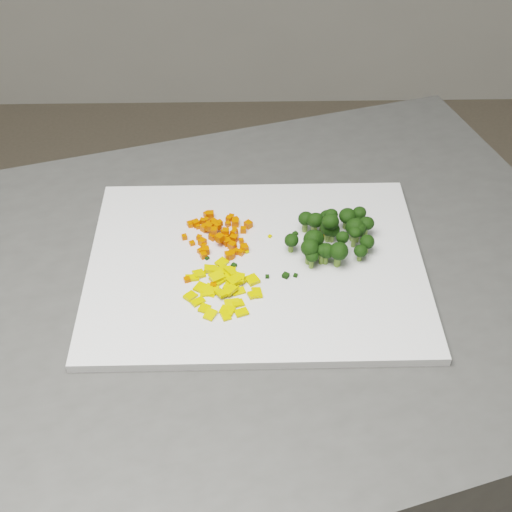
{
  "coord_description": "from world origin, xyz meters",
  "views": [
    {
      "loc": [
        0.04,
        -0.71,
        1.54
      ],
      "look_at": [
        0.05,
        -0.02,
        0.92
      ],
      "focal_mm": 50.0,
      "sensor_mm": 36.0,
      "label": 1
    }
  ],
  "objects_px": {
    "carrot_pile": "(219,228)",
    "broccoli_pile": "(333,228)",
    "cutting_board": "(256,265)",
    "counter_block": "(230,473)",
    "pepper_pile": "(230,284)"
  },
  "relations": [
    {
      "from": "cutting_board",
      "to": "pepper_pile",
      "type": "height_order",
      "value": "pepper_pile"
    },
    {
      "from": "cutting_board",
      "to": "pepper_pile",
      "type": "relative_size",
      "value": 3.88
    },
    {
      "from": "counter_block",
      "to": "carrot_pile",
      "type": "distance_m",
      "value": 0.48
    },
    {
      "from": "counter_block",
      "to": "carrot_pile",
      "type": "relative_size",
      "value": 10.35
    },
    {
      "from": "carrot_pile",
      "to": "pepper_pile",
      "type": "height_order",
      "value": "carrot_pile"
    },
    {
      "from": "cutting_board",
      "to": "carrot_pile",
      "type": "relative_size",
      "value": 4.5
    },
    {
      "from": "counter_block",
      "to": "cutting_board",
      "type": "relative_size",
      "value": 2.3
    },
    {
      "from": "counter_block",
      "to": "broccoli_pile",
      "type": "height_order",
      "value": "broccoli_pile"
    },
    {
      "from": "carrot_pile",
      "to": "broccoli_pile",
      "type": "height_order",
      "value": "broccoli_pile"
    },
    {
      "from": "carrot_pile",
      "to": "counter_block",
      "type": "bearing_deg",
      "value": -87.33
    },
    {
      "from": "cutting_board",
      "to": "broccoli_pile",
      "type": "bearing_deg",
      "value": 18.63
    },
    {
      "from": "counter_block",
      "to": "cutting_board",
      "type": "bearing_deg",
      "value": 34.19
    },
    {
      "from": "cutting_board",
      "to": "broccoli_pile",
      "type": "distance_m",
      "value": 0.11
    },
    {
      "from": "pepper_pile",
      "to": "counter_block",
      "type": "bearing_deg",
      "value": 121.14
    },
    {
      "from": "cutting_board",
      "to": "broccoli_pile",
      "type": "relative_size",
      "value": 3.75
    }
  ]
}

